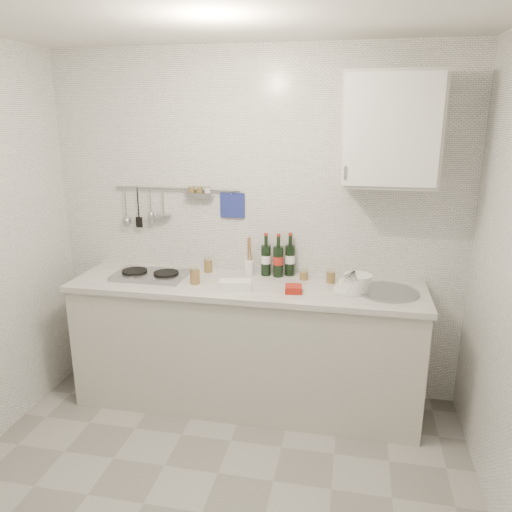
% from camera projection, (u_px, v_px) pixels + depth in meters
% --- Properties ---
extents(back_wall, '(3.00, 0.02, 2.50)m').
position_uv_depth(back_wall, '(254.00, 227.00, 3.63)').
color(back_wall, silver).
rests_on(back_wall, floor).
extents(counter, '(2.44, 0.64, 0.96)m').
position_uv_depth(counter, '(247.00, 347.00, 3.57)').
color(counter, '#B1AEA3').
rests_on(counter, floor).
extents(wall_rail, '(0.98, 0.09, 0.34)m').
position_uv_depth(wall_rail, '(174.00, 201.00, 3.66)').
color(wall_rail, '#93969B').
rests_on(wall_rail, back_wall).
extents(wall_cabinet, '(0.60, 0.38, 0.70)m').
position_uv_depth(wall_cabinet, '(390.00, 130.00, 3.10)').
color(wall_cabinet, '#B1AEA3').
rests_on(wall_cabinet, back_wall).
extents(plate_stack_hob, '(0.33, 0.32, 0.03)m').
position_uv_depth(plate_stack_hob, '(139.00, 273.00, 3.63)').
color(plate_stack_hob, teal).
rests_on(plate_stack_hob, counter).
extents(plate_stack_sink, '(0.25, 0.24, 0.11)m').
position_uv_depth(plate_stack_sink, '(354.00, 283.00, 3.29)').
color(plate_stack_sink, white).
rests_on(plate_stack_sink, counter).
extents(wine_bottles, '(0.24, 0.12, 0.31)m').
position_uv_depth(wine_bottles, '(278.00, 255.00, 3.57)').
color(wine_bottles, black).
rests_on(wine_bottles, counter).
extents(butter_dish, '(0.23, 0.15, 0.06)m').
position_uv_depth(butter_dish, '(235.00, 285.00, 3.31)').
color(butter_dish, white).
rests_on(butter_dish, counter).
extents(strawberry_punnet, '(0.12, 0.12, 0.05)m').
position_uv_depth(strawberry_punnet, '(293.00, 289.00, 3.26)').
color(strawberry_punnet, '#AC1E13').
rests_on(strawberry_punnet, counter).
extents(utensil_crock, '(0.07, 0.07, 0.29)m').
position_uv_depth(utensil_crock, '(249.00, 266.00, 3.61)').
color(utensil_crock, white).
rests_on(utensil_crock, counter).
extents(jar_a, '(0.06, 0.06, 0.10)m').
position_uv_depth(jar_a, '(208.00, 265.00, 3.68)').
color(jar_a, brown).
rests_on(jar_a, counter).
extents(jar_b, '(0.06, 0.06, 0.07)m').
position_uv_depth(jar_b, '(304.00, 275.00, 3.51)').
color(jar_b, brown).
rests_on(jar_b, counter).
extents(jar_c, '(0.06, 0.06, 0.09)m').
position_uv_depth(jar_c, '(331.00, 276.00, 3.44)').
color(jar_c, brown).
rests_on(jar_c, counter).
extents(jar_d, '(0.07, 0.07, 0.12)m').
position_uv_depth(jar_d, '(195.00, 276.00, 3.42)').
color(jar_d, brown).
rests_on(jar_d, counter).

